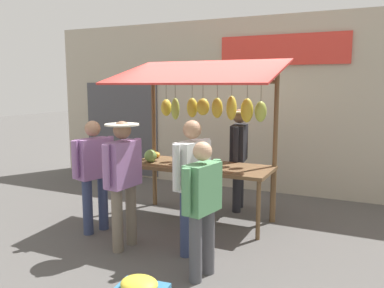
# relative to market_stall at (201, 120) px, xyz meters

# --- Properties ---
(ground_plane) EXTENTS (40.00, 40.00, 0.00)m
(ground_plane) POSITION_rel_market_stall_xyz_m (-0.02, 0.07, -1.56)
(ground_plane) COLOR #514F4C
(street_backdrop) EXTENTS (9.00, 0.30, 3.40)m
(street_backdrop) POSITION_rel_market_stall_xyz_m (0.03, -2.13, 0.13)
(street_backdrop) COLOR #B2A893
(street_backdrop) RESTS_ON ground
(market_stall) EXTENTS (2.50, 1.46, 2.50)m
(market_stall) POSITION_rel_market_stall_xyz_m (0.00, 0.00, 0.00)
(market_stall) COLOR brown
(market_stall) RESTS_ON ground
(vendor_with_sunhat) EXTENTS (0.44, 0.72, 1.71)m
(vendor_with_sunhat) POSITION_rel_market_stall_xyz_m (-0.39, -0.68, -0.54)
(vendor_with_sunhat) COLOR #232328
(vendor_with_sunhat) RESTS_ON ground
(shopper_with_shopping_bag) EXTENTS (0.43, 0.70, 1.66)m
(shopper_with_shopping_bag) POSITION_rel_market_stall_xyz_m (0.44, 1.46, -0.58)
(shopper_with_shopping_bag) COLOR #726656
(shopper_with_shopping_bag) RESTS_ON ground
(shopper_with_ponytail) EXTENTS (0.30, 0.65, 1.52)m
(shopper_with_ponytail) POSITION_rel_market_stall_xyz_m (-0.79, 1.76, -0.70)
(shopper_with_ponytail) COLOR #4C4C51
(shopper_with_ponytail) RESTS_ON ground
(shopper_in_striped_shirt) EXTENTS (0.34, 0.67, 1.61)m
(shopper_in_striped_shirt) POSITION_rel_market_stall_xyz_m (1.15, 1.16, -0.64)
(shopper_in_striped_shirt) COLOR navy
(shopper_in_striped_shirt) RESTS_ON ground
(shopper_in_grey_tee) EXTENTS (0.31, 0.70, 1.68)m
(shopper_in_grey_tee) POSITION_rel_market_stall_xyz_m (-0.42, 1.22, -0.58)
(shopper_in_grey_tee) COLOR navy
(shopper_in_grey_tee) RESTS_ON ground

